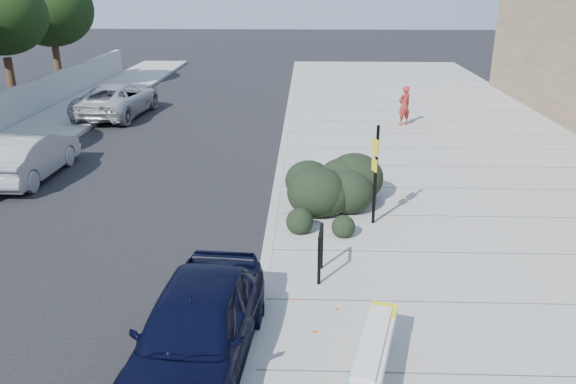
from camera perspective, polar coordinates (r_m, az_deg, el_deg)
name	(u,v)px	position (r m, az deg, el deg)	size (l,w,h in m)	color
ground	(267,256)	(12.29, -2.11, -6.51)	(120.00, 120.00, 0.00)	black
sidewalk_near	(467,179)	(17.50, 17.71, 1.24)	(11.20, 50.00, 0.15)	gray
curb_near	(279,177)	(16.85, -0.94, 1.55)	(0.22, 50.00, 0.17)	#9E9E99
curb_far	(17,174)	(19.01, -25.80, 1.67)	(0.22, 50.00, 0.17)	#9E9E99
tree_far_e	(0,16)	(28.28, -27.22, 15.65)	(4.00, 4.00, 5.90)	#332114
tree_far_f	(50,10)	(32.76, -23.04, 16.67)	(4.40, 4.40, 6.07)	#332114
bench	(375,346)	(8.55, 8.81, -15.19)	(0.95, 2.09, 0.62)	gray
bike_rack	(321,248)	(10.94, 3.33, -5.71)	(0.12, 0.69, 1.01)	black
sign_post	(375,169)	(13.17, 8.87, 2.35)	(0.13, 0.27, 2.41)	black
hedge	(333,182)	(14.24, 4.58, 1.00)	(1.81, 3.62, 1.36)	black
sedan_navy	(196,329)	(8.79, -9.29, -13.58)	(1.67, 4.14, 1.41)	black
wagon_silver	(29,156)	(18.55, -24.83, 3.35)	(1.46, 4.18, 1.38)	#A1A2A6
suv_silver	(117,100)	(26.00, -16.95, 8.97)	(2.37, 5.15, 1.43)	#ABADB1
pedestrian	(404,106)	(23.10, 11.73, 8.59)	(0.57, 0.37, 1.56)	maroon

